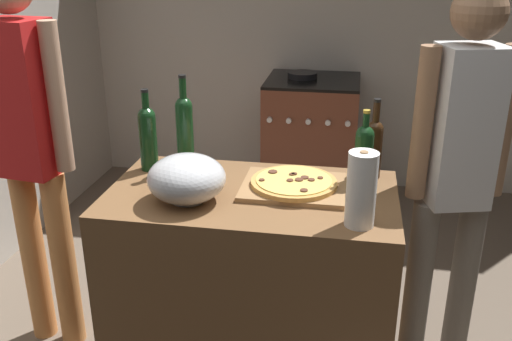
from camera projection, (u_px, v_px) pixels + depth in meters
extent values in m
cube|color=#6B5B4C|center=(298.00, 279.00, 3.26)|extent=(4.14, 3.54, 0.02)
cube|color=#BCB7AD|center=(325.00, 15.00, 4.16)|extent=(4.14, 0.10, 2.60)
cube|color=brown|center=(252.00, 291.00, 2.34)|extent=(1.11, 0.63, 0.90)
cube|color=#9E7247|center=(294.00, 187.00, 2.19)|extent=(0.40, 0.32, 0.02)
cylinder|color=tan|center=(294.00, 183.00, 2.19)|extent=(0.33, 0.33, 0.02)
cylinder|color=#EAC660|center=(294.00, 180.00, 2.18)|extent=(0.29, 0.29, 0.00)
cylinder|color=brown|center=(311.00, 180.00, 2.17)|extent=(0.03, 0.03, 0.01)
cylinder|color=brown|center=(294.00, 174.00, 2.23)|extent=(0.02, 0.02, 0.01)
cylinder|color=brown|center=(273.00, 172.00, 2.25)|extent=(0.04, 0.04, 0.01)
cylinder|color=brown|center=(299.00, 180.00, 2.17)|extent=(0.03, 0.03, 0.01)
cylinder|color=brown|center=(304.00, 190.00, 2.08)|extent=(0.03, 0.03, 0.01)
cylinder|color=brown|center=(262.00, 180.00, 2.17)|extent=(0.02, 0.02, 0.01)
cylinder|color=brown|center=(320.00, 178.00, 2.19)|extent=(0.02, 0.02, 0.01)
cylinder|color=brown|center=(305.00, 178.00, 2.19)|extent=(0.03, 0.03, 0.01)
cylinder|color=brown|center=(292.00, 174.00, 2.23)|extent=(0.02, 0.02, 0.01)
cylinder|color=brown|center=(290.00, 180.00, 2.17)|extent=(0.03, 0.03, 0.01)
cylinder|color=#B2B2B7|center=(188.00, 199.00, 2.10)|extent=(0.12, 0.12, 0.01)
ellipsoid|color=silver|center=(187.00, 178.00, 2.07)|extent=(0.29, 0.29, 0.17)
cylinder|color=white|center=(361.00, 190.00, 1.87)|extent=(0.10, 0.10, 0.26)
cylinder|color=#997551|center=(361.00, 189.00, 1.87)|extent=(0.03, 0.03, 0.27)
cylinder|color=#143819|center=(185.00, 138.00, 2.34)|extent=(0.07, 0.07, 0.28)
sphere|color=#143819|center=(184.00, 106.00, 2.29)|extent=(0.07, 0.07, 0.07)
cylinder|color=#143819|center=(183.00, 89.00, 2.26)|extent=(0.03, 0.03, 0.09)
cylinder|color=black|center=(182.00, 76.00, 2.24)|extent=(0.03, 0.03, 0.01)
cylinder|color=#331E0F|center=(373.00, 153.00, 2.28)|extent=(0.07, 0.07, 0.20)
sphere|color=#331E0F|center=(375.00, 129.00, 2.24)|extent=(0.07, 0.07, 0.07)
cylinder|color=#331E0F|center=(376.00, 113.00, 2.22)|extent=(0.03, 0.03, 0.09)
cylinder|color=black|center=(377.00, 100.00, 2.20)|extent=(0.03, 0.03, 0.01)
cylinder|color=#143819|center=(363.00, 161.00, 2.18)|extent=(0.07, 0.07, 0.21)
sphere|color=#143819|center=(365.00, 135.00, 2.14)|extent=(0.07, 0.07, 0.07)
cylinder|color=#143819|center=(366.00, 121.00, 2.12)|extent=(0.03, 0.03, 0.06)
cylinder|color=gold|center=(367.00, 112.00, 2.11)|extent=(0.03, 0.03, 0.01)
cylinder|color=#143819|center=(148.00, 143.00, 2.35)|extent=(0.07, 0.07, 0.23)
sphere|color=#143819|center=(146.00, 116.00, 2.31)|extent=(0.07, 0.07, 0.07)
cylinder|color=#143819|center=(145.00, 102.00, 2.29)|extent=(0.03, 0.03, 0.08)
cylinder|color=black|center=(144.00, 91.00, 2.27)|extent=(0.03, 0.03, 0.01)
cube|color=brown|center=(311.00, 142.00, 4.12)|extent=(0.65, 0.61, 0.89)
cube|color=black|center=(313.00, 80.00, 3.95)|extent=(0.65, 0.61, 0.02)
cylinder|color=silver|center=(270.00, 120.00, 3.78)|extent=(0.04, 0.02, 0.04)
cylinder|color=silver|center=(289.00, 121.00, 3.76)|extent=(0.04, 0.02, 0.04)
cylinder|color=silver|center=(308.00, 122.00, 3.74)|extent=(0.04, 0.02, 0.04)
cylinder|color=silver|center=(328.00, 123.00, 3.72)|extent=(0.04, 0.02, 0.04)
cylinder|color=silver|center=(348.00, 124.00, 3.70)|extent=(0.04, 0.02, 0.04)
cylinder|color=black|center=(302.00, 75.00, 3.98)|extent=(0.21, 0.21, 0.04)
cylinder|color=#D88C4C|center=(34.00, 256.00, 2.64)|extent=(0.11, 0.11, 0.87)
cylinder|color=#D88C4C|center=(64.00, 261.00, 2.60)|extent=(0.11, 0.11, 0.87)
cube|color=red|center=(23.00, 99.00, 2.34)|extent=(0.26, 0.23, 0.65)
cylinder|color=tan|center=(57.00, 98.00, 2.29)|extent=(0.08, 0.08, 0.62)
cylinder|color=slate|center=(462.00, 288.00, 2.43)|extent=(0.11, 0.11, 0.83)
cylinder|color=slate|center=(417.00, 290.00, 2.41)|extent=(0.11, 0.11, 0.83)
cube|color=silver|center=(463.00, 127.00, 2.15)|extent=(0.27, 0.25, 0.62)
cylinder|color=#936B4C|center=(504.00, 122.00, 2.16)|extent=(0.08, 0.08, 0.59)
cylinder|color=#936B4C|center=(423.00, 124.00, 2.13)|extent=(0.08, 0.08, 0.59)
sphere|color=#936B4C|center=(479.00, 12.00, 1.99)|extent=(0.20, 0.20, 0.20)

